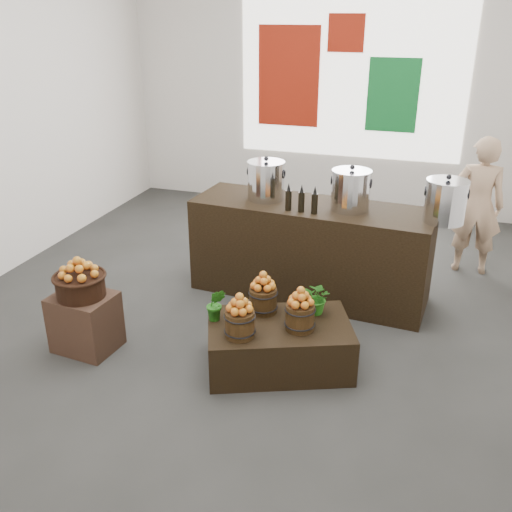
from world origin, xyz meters
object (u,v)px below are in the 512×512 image
(counter, at_px, (310,250))
(stock_pot_right, at_px, (445,202))
(crate, at_px, (85,322))
(shopper, at_px, (477,206))
(stock_pot_center, at_px, (351,191))
(wicker_basket, at_px, (80,286))
(stock_pot_left, at_px, (266,181))
(display_table, at_px, (279,345))

(counter, distance_m, stock_pot_right, 1.44)
(crate, height_order, shopper, shopper)
(shopper, bearing_deg, stock_pot_center, 42.19)
(wicker_basket, bearing_deg, stock_pot_center, 38.74)
(stock_pot_center, height_order, stock_pot_right, same)
(stock_pot_left, bearing_deg, shopper, 27.30)
(wicker_basket, relative_size, stock_pot_center, 1.11)
(display_table, distance_m, stock_pot_right, 2.02)
(counter, xyz_separation_m, stock_pot_left, (-0.50, 0.04, 0.69))
(crate, xyz_separation_m, shopper, (3.28, 2.80, 0.53))
(crate, relative_size, stock_pot_left, 1.39)
(wicker_basket, xyz_separation_m, stock_pot_right, (2.91, 1.56, 0.56))
(stock_pot_right, bearing_deg, stock_pot_center, 175.39)
(display_table, bearing_deg, stock_pot_center, 54.62)
(crate, height_order, stock_pot_center, stock_pot_center)
(crate, xyz_separation_m, display_table, (1.71, 0.26, -0.06))
(counter, bearing_deg, stock_pot_left, 180.00)
(stock_pot_left, bearing_deg, counter, -4.61)
(counter, distance_m, shopper, 2.02)
(wicker_basket, height_order, display_table, wicker_basket)
(stock_pot_left, relative_size, stock_pot_center, 1.00)
(counter, relative_size, shopper, 1.54)
(wicker_basket, distance_m, stock_pot_right, 3.35)
(stock_pot_right, distance_m, shopper, 1.36)
(stock_pot_center, distance_m, shopper, 1.76)
(wicker_basket, relative_size, counter, 0.17)
(stock_pot_right, bearing_deg, counter, 175.39)
(shopper, bearing_deg, stock_pot_left, 26.37)
(wicker_basket, bearing_deg, stock_pot_right, 28.15)
(display_table, bearing_deg, crate, 166.36)
(counter, bearing_deg, wicker_basket, -130.13)
(stock_pot_center, xyz_separation_m, stock_pot_right, (0.88, -0.07, 0.00))
(crate, height_order, wicker_basket, wicker_basket)
(display_table, distance_m, counter, 1.43)
(wicker_basket, bearing_deg, display_table, 8.63)
(stock_pot_right, bearing_deg, crate, -151.85)
(wicker_basket, height_order, stock_pot_right, stock_pot_right)
(wicker_basket, relative_size, display_table, 0.35)
(wicker_basket, bearing_deg, crate, 0.00)
(crate, relative_size, stock_pot_right, 1.39)
(stock_pot_right, bearing_deg, shopper, 73.43)
(crate, relative_size, display_table, 0.44)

